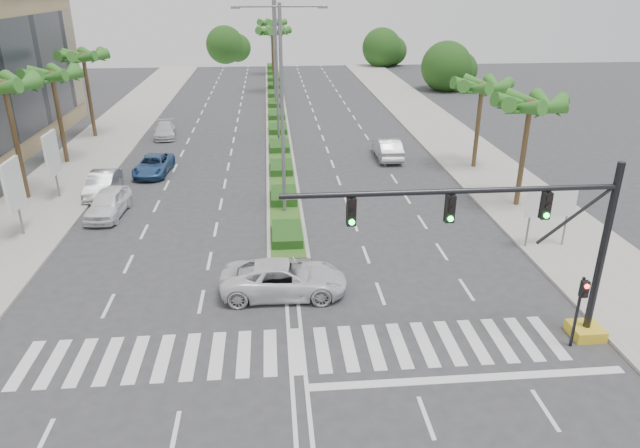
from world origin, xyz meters
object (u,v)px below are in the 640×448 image
object	(u,v)px
car_crossing	(284,278)
car_right	(387,148)
car_parked_a	(108,203)
car_parked_c	(154,165)
car_parked_d	(165,130)
car_parked_b	(103,184)

from	to	relation	value
car_crossing	car_right	xyz separation A→B (m)	(8.83, 20.76, 0.04)
car_parked_a	car_parked_c	world-z (taller)	car_parked_a
car_parked_a	car_parked_d	size ratio (longest dim) A/B	1.04
car_parked_d	car_right	xyz separation A→B (m)	(18.70, -8.40, 0.18)
car_parked_c	car_parked_b	bearing A→B (deg)	-115.98
car_parked_c	car_right	size ratio (longest dim) A/B	0.97
car_parked_a	car_parked_b	size ratio (longest dim) A/B	1.00
car_parked_a	car_crossing	distance (m)	14.52
car_parked_a	car_parked_b	distance (m)	3.93
car_parked_d	car_right	size ratio (longest dim) A/B	0.89
car_parked_b	car_right	world-z (taller)	car_right
car_parked_a	car_parked_c	distance (m)	8.11
car_parked_b	car_parked_d	distance (m)	15.19
car_parked_d	car_parked_a	bearing A→B (deg)	-97.68
car_parked_c	car_parked_d	size ratio (longest dim) A/B	1.09
car_parked_d	car_crossing	bearing A→B (deg)	-77.96
car_parked_a	car_parked_c	xyz separation A→B (m)	(1.23, 8.01, -0.12)
car_parked_c	car_crossing	size ratio (longest dim) A/B	0.85
car_parked_a	car_crossing	world-z (taller)	car_parked_a
car_parked_b	car_right	bearing A→B (deg)	17.64
car_parked_b	car_parked_c	size ratio (longest dim) A/B	0.96
car_parked_b	car_crossing	distance (m)	18.14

